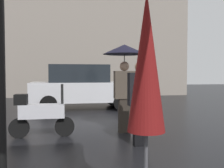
{
  "coord_description": "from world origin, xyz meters",
  "views": [
    {
      "loc": [
        0.47,
        -2.94,
        1.47
      ],
      "look_at": [
        1.92,
        4.77,
        1.16
      ],
      "focal_mm": 41.01,
      "sensor_mm": 36.0,
      "label": 1
    }
  ],
  "objects_px": {
    "folded_patio_umbrella_far": "(146,73)",
    "parked_scooter": "(40,113)",
    "pedestrian_with_umbrella": "(124,63)",
    "pedestrian_with_bag": "(141,98)",
    "parked_car_right": "(82,86)"
  },
  "relations": [
    {
      "from": "folded_patio_umbrella_far",
      "to": "parked_scooter",
      "type": "relative_size",
      "value": 1.48
    },
    {
      "from": "folded_patio_umbrella_far",
      "to": "pedestrian_with_bag",
      "type": "distance_m",
      "value": 3.02
    },
    {
      "from": "folded_patio_umbrella_far",
      "to": "parked_scooter",
      "type": "distance_m",
      "value": 4.25
    },
    {
      "from": "parked_car_right",
      "to": "pedestrian_with_bag",
      "type": "bearing_deg",
      "value": -96.1
    },
    {
      "from": "pedestrian_with_umbrella",
      "to": "parked_scooter",
      "type": "distance_m",
      "value": 2.36
    },
    {
      "from": "folded_patio_umbrella_far",
      "to": "parked_car_right",
      "type": "height_order",
      "value": "folded_patio_umbrella_far"
    },
    {
      "from": "pedestrian_with_umbrella",
      "to": "parked_car_right",
      "type": "relative_size",
      "value": 0.51
    },
    {
      "from": "parked_scooter",
      "to": "pedestrian_with_umbrella",
      "type": "bearing_deg",
      "value": 13.45
    },
    {
      "from": "pedestrian_with_umbrella",
      "to": "folded_patio_umbrella_far",
      "type": "bearing_deg",
      "value": -57.84
    },
    {
      "from": "pedestrian_with_umbrella",
      "to": "parked_car_right",
      "type": "bearing_deg",
      "value": 141.71
    },
    {
      "from": "folded_patio_umbrella_far",
      "to": "parked_car_right",
      "type": "xyz_separation_m",
      "value": [
        0.05,
        8.7,
        -0.53
      ]
    },
    {
      "from": "folded_patio_umbrella_far",
      "to": "pedestrian_with_bag",
      "type": "xyz_separation_m",
      "value": [
        0.83,
        2.86,
        -0.5
      ]
    },
    {
      "from": "pedestrian_with_umbrella",
      "to": "parked_scooter",
      "type": "height_order",
      "value": "pedestrian_with_umbrella"
    },
    {
      "from": "parked_scooter",
      "to": "parked_car_right",
      "type": "distance_m",
      "value": 4.95
    },
    {
      "from": "pedestrian_with_umbrella",
      "to": "parked_scooter",
      "type": "bearing_deg",
      "value": -133.7
    }
  ]
}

